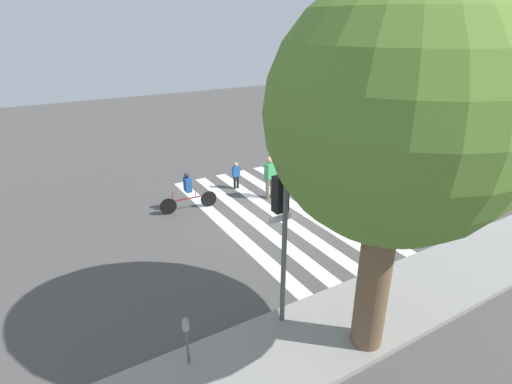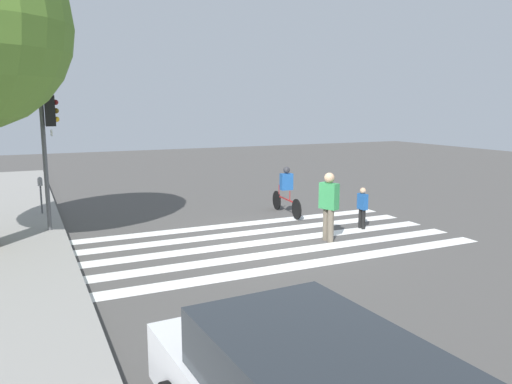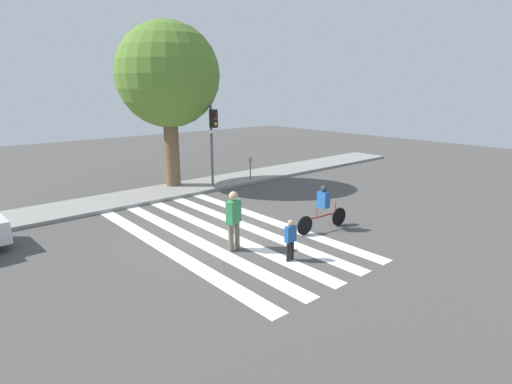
{
  "view_description": "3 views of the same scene",
  "coord_description": "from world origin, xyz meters",
  "px_view_note": "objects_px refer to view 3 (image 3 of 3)",
  "views": [
    {
      "loc": [
        7.88,
        11.88,
        6.98
      ],
      "look_at": [
        0.59,
        -0.5,
        0.85
      ],
      "focal_mm": 28.0,
      "sensor_mm": 36.0,
      "label": 1
    },
    {
      "loc": [
        -11.62,
        5.94,
        3.58
      ],
      "look_at": [
        -0.04,
        0.5,
        1.39
      ],
      "focal_mm": 35.0,
      "sensor_mm": 36.0,
      "label": 2
    },
    {
      "loc": [
        -7.59,
        -10.48,
        4.8
      ],
      "look_at": [
        0.86,
        -0.7,
        1.47
      ],
      "focal_mm": 28.0,
      "sensor_mm": 36.0,
      "label": 3
    }
  ],
  "objects_px": {
    "traffic_light": "(213,131)",
    "street_tree": "(168,76)",
    "pedestrian_child_with_backpack": "(234,218)",
    "cyclist_mid_street": "(323,206)",
    "parking_meter": "(250,163)",
    "pedestrian_adult_blue_shirt": "(290,238)"
  },
  "relations": [
    {
      "from": "traffic_light",
      "to": "street_tree",
      "type": "bearing_deg",
      "value": 126.52
    },
    {
      "from": "traffic_light",
      "to": "pedestrian_adult_blue_shirt",
      "type": "xyz_separation_m",
      "value": [
        -3.18,
        -8.31,
        -2.17
      ]
    },
    {
      "from": "pedestrian_adult_blue_shirt",
      "to": "cyclist_mid_street",
      "type": "bearing_deg",
      "value": 22.38
    },
    {
      "from": "street_tree",
      "to": "pedestrian_adult_blue_shirt",
      "type": "bearing_deg",
      "value": -100.75
    },
    {
      "from": "cyclist_mid_street",
      "to": "pedestrian_child_with_backpack",
      "type": "bearing_deg",
      "value": 175.2
    },
    {
      "from": "pedestrian_child_with_backpack",
      "to": "cyclist_mid_street",
      "type": "bearing_deg",
      "value": -29.37
    },
    {
      "from": "parking_meter",
      "to": "pedestrian_child_with_backpack",
      "type": "height_order",
      "value": "pedestrian_child_with_backpack"
    },
    {
      "from": "traffic_light",
      "to": "pedestrian_adult_blue_shirt",
      "type": "height_order",
      "value": "traffic_light"
    },
    {
      "from": "pedestrian_child_with_backpack",
      "to": "pedestrian_adult_blue_shirt",
      "type": "xyz_separation_m",
      "value": [
        0.74,
        -1.68,
        -0.35
      ]
    },
    {
      "from": "traffic_light",
      "to": "parking_meter",
      "type": "relative_size",
      "value": 3.05
    },
    {
      "from": "street_tree",
      "to": "cyclist_mid_street",
      "type": "bearing_deg",
      "value": -84.82
    },
    {
      "from": "cyclist_mid_street",
      "to": "traffic_light",
      "type": "bearing_deg",
      "value": 91.28
    },
    {
      "from": "pedestrian_adult_blue_shirt",
      "to": "street_tree",
      "type": "bearing_deg",
      "value": 79.91
    },
    {
      "from": "parking_meter",
      "to": "cyclist_mid_street",
      "type": "relative_size",
      "value": 0.58
    },
    {
      "from": "pedestrian_adult_blue_shirt",
      "to": "parking_meter",
      "type": "bearing_deg",
      "value": 56.99
    },
    {
      "from": "parking_meter",
      "to": "street_tree",
      "type": "relative_size",
      "value": 0.17
    },
    {
      "from": "parking_meter",
      "to": "street_tree",
      "type": "height_order",
      "value": "street_tree"
    },
    {
      "from": "street_tree",
      "to": "pedestrian_child_with_backpack",
      "type": "xyz_separation_m",
      "value": [
        -2.64,
        -8.36,
        -4.35
      ]
    },
    {
      "from": "parking_meter",
      "to": "pedestrian_child_with_backpack",
      "type": "bearing_deg",
      "value": -133.11
    },
    {
      "from": "parking_meter",
      "to": "cyclist_mid_street",
      "type": "height_order",
      "value": "cyclist_mid_street"
    },
    {
      "from": "traffic_light",
      "to": "pedestrian_child_with_backpack",
      "type": "xyz_separation_m",
      "value": [
        -3.92,
        -6.63,
        -1.82
      ]
    },
    {
      "from": "cyclist_mid_street",
      "to": "parking_meter",
      "type": "bearing_deg",
      "value": 73.2
    }
  ]
}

